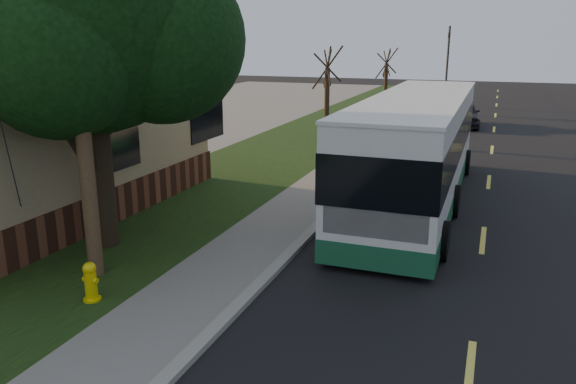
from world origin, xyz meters
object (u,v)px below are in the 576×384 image
object	(u,v)px
utility_pole	(74,42)
transit_bus	(417,147)
bare_tree_near	(327,94)
distant_car	(463,113)
fire_hydrant	(91,282)
traffic_signal	(447,61)
bare_tree_far	(386,80)
leafy_tree	(92,15)

from	to	relation	value
utility_pole	transit_bus	world-z (taller)	utility_pole
bare_tree_near	distant_car	size ratio (longest dim) A/B	1.04
distant_car	fire_hydrant	bearing A→B (deg)	-106.97
distant_car	traffic_signal	bearing A→B (deg)	95.23
bare_tree_far	traffic_signal	xyz separation A→B (m)	(3.50, 4.00, 1.16)
fire_hydrant	bare_tree_far	size ratio (longest dim) A/B	0.18
fire_hydrant	utility_pole	distance (m)	4.37
traffic_signal	transit_bus	size ratio (longest dim) A/B	0.47
transit_bus	distant_car	distance (m)	16.07
leafy_tree	transit_bus	xyz separation A→B (m)	(6.14, 5.96, -3.50)
fire_hydrant	distant_car	world-z (taller)	distant_car
utility_pole	bare_tree_near	size ratio (longest dim) A/B	2.11
leafy_tree	transit_bus	size ratio (longest dim) A/B	0.67
leafy_tree	distant_car	bearing A→B (deg)	73.59
fire_hydrant	bare_tree_far	distance (m)	30.04
leafy_tree	traffic_signal	xyz separation A→B (m)	(4.67, 31.35, -2.00)
distant_car	transit_bus	bearing A→B (deg)	-96.92
fire_hydrant	bare_tree_near	distance (m)	18.10
fire_hydrant	bare_tree_near	xyz separation A→B (m)	(-0.90, 18.00, 1.72)
fire_hydrant	transit_bus	xyz separation A→B (m)	(4.57, 8.61, 1.24)
fire_hydrant	distant_car	xyz separation A→B (m)	(4.91, 24.65, 0.27)
traffic_signal	distant_car	xyz separation A→B (m)	(1.81, -9.35, -2.46)
bare_tree_near	transit_bus	bearing A→B (deg)	-59.79
utility_pole	traffic_signal	bearing A→B (deg)	83.42
bare_tree_far	distant_car	size ratio (longest dim) A/B	0.97
leafy_tree	fire_hydrant	bearing A→B (deg)	-59.33
distant_car	bare_tree_near	bearing A→B (deg)	-136.86
utility_pole	bare_tree_near	world-z (taller)	utility_pole
utility_pole	distant_car	bearing A→B (deg)	76.65
utility_pole	bare_tree_far	world-z (taller)	utility_pole
fire_hydrant	utility_pole	world-z (taller)	utility_pole
utility_pole	transit_bus	bearing A→B (deg)	55.29
traffic_signal	distant_car	bearing A→B (deg)	-79.06
utility_pole	leafy_tree	bearing A→B (deg)	117.60
fire_hydrant	utility_pole	size ratio (longest dim) A/B	0.08
leafy_tree	bare_tree_far	bearing A→B (deg)	87.55
traffic_signal	bare_tree_far	bearing A→B (deg)	-131.19
utility_pole	traffic_signal	size ratio (longest dim) A/B	1.65
bare_tree_near	traffic_signal	world-z (taller)	traffic_signal
leafy_tree	bare_tree_near	world-z (taller)	leafy_tree
leafy_tree	distant_car	world-z (taller)	leafy_tree
leafy_tree	bare_tree_far	distance (m)	27.56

